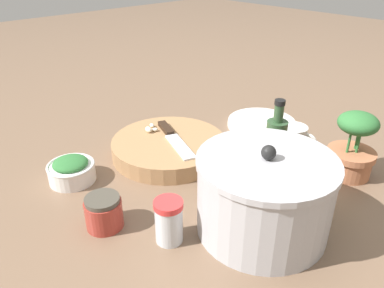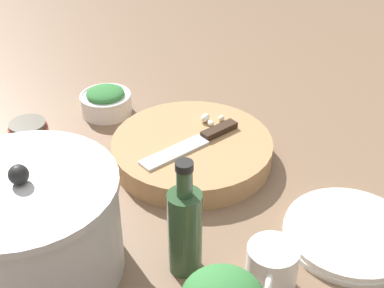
# 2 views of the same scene
# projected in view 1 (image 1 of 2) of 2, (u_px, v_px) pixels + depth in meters

# --- Properties ---
(ground_plane) EXTENTS (5.00, 5.00, 0.00)m
(ground_plane) POSITION_uv_depth(u_px,v_px,m) (208.00, 164.00, 0.99)
(ground_plane) COLOR brown
(cutting_board) EXTENTS (0.31, 0.31, 0.04)m
(cutting_board) POSITION_uv_depth(u_px,v_px,m) (169.00, 147.00, 1.02)
(cutting_board) COLOR #9E754C
(cutting_board) RESTS_ON ground_plane
(chef_knife) EXTENTS (0.10, 0.22, 0.01)m
(chef_knife) POSITION_uv_depth(u_px,v_px,m) (173.00, 137.00, 1.01)
(chef_knife) COLOR black
(chef_knife) RESTS_ON cutting_board
(garlic_cloves) EXTENTS (0.04, 0.05, 0.02)m
(garlic_cloves) POSITION_uv_depth(u_px,v_px,m) (151.00, 129.00, 1.05)
(garlic_cloves) COLOR #F4E8CF
(garlic_cloves) RESTS_ON cutting_board
(herb_bowl) EXTENTS (0.11, 0.11, 0.06)m
(herb_bowl) POSITION_uv_depth(u_px,v_px,m) (71.00, 170.00, 0.90)
(herb_bowl) COLOR silver
(herb_bowl) RESTS_ON ground_plane
(spice_jar) EXTENTS (0.06, 0.06, 0.09)m
(spice_jar) POSITION_uv_depth(u_px,v_px,m) (169.00, 221.00, 0.71)
(spice_jar) COLOR silver
(spice_jar) RESTS_ON ground_plane
(coffee_mug) EXTENTS (0.07, 0.10, 0.08)m
(coffee_mug) POSITION_uv_depth(u_px,v_px,m) (293.00, 139.00, 1.02)
(coffee_mug) COLOR silver
(coffee_mug) RESTS_ON ground_plane
(plate_stack) EXTENTS (0.21, 0.21, 0.02)m
(plate_stack) POSITION_uv_depth(u_px,v_px,m) (261.00, 123.00, 1.18)
(plate_stack) COLOR silver
(plate_stack) RESTS_ON ground_plane
(honey_jar) EXTENTS (0.08, 0.08, 0.07)m
(honey_jar) POSITION_uv_depth(u_px,v_px,m) (104.00, 212.00, 0.75)
(honey_jar) COLOR #9E3328
(honey_jar) RESTS_ON ground_plane
(oil_bottle) EXTENTS (0.05, 0.05, 0.19)m
(oil_bottle) POSITION_uv_depth(u_px,v_px,m) (275.00, 145.00, 0.91)
(oil_bottle) COLOR #2D4C2D
(oil_bottle) RESTS_ON ground_plane
(stock_pot) EXTENTS (0.27, 0.27, 0.19)m
(stock_pot) POSITION_uv_depth(u_px,v_px,m) (264.00, 195.00, 0.72)
(stock_pot) COLOR #B2B2B7
(stock_pot) RESTS_ON ground_plane
(potted_herb) EXTENTS (0.12, 0.12, 0.17)m
(potted_herb) POSITION_uv_depth(u_px,v_px,m) (352.00, 149.00, 0.91)
(potted_herb) COLOR #B26B47
(potted_herb) RESTS_ON ground_plane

